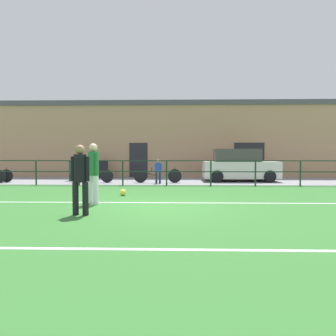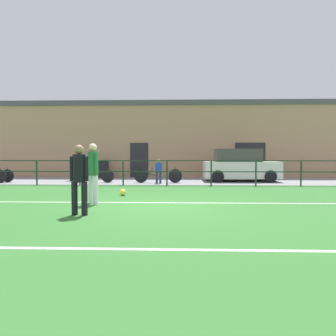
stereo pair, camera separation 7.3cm
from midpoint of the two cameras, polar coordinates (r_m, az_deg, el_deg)
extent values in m
cube|color=#33702D|center=(8.89, -1.84, -6.99)|extent=(60.00, 44.00, 0.04)
cube|color=white|center=(9.69, -1.54, -6.07)|extent=(36.00, 0.11, 0.00)
cube|color=white|center=(5.10, -4.66, -13.96)|extent=(36.00, 0.11, 0.00)
cube|color=gray|center=(17.32, -0.08, -2.24)|extent=(48.00, 5.00, 0.02)
cylinder|color=#193823|center=(16.17, -22.16, -0.76)|extent=(0.07, 0.07, 1.15)
cylinder|color=#193823|center=(15.46, -15.37, -0.81)|extent=(0.07, 0.07, 1.15)
cylinder|color=#193823|center=(15.00, -8.05, -0.84)|extent=(0.07, 0.07, 1.15)
cylinder|color=#193823|center=(14.79, -0.39, -0.86)|extent=(0.07, 0.07, 1.15)
cylinder|color=#193823|center=(14.85, 7.35, -0.87)|extent=(0.07, 0.07, 1.15)
cylinder|color=#193823|center=(15.18, 14.88, -0.86)|extent=(0.07, 0.07, 1.15)
cylinder|color=#193823|center=(15.75, 21.99, -0.84)|extent=(0.07, 0.07, 1.15)
cube|color=#193823|center=(14.77, -0.39, 1.28)|extent=(36.00, 0.04, 0.04)
cube|color=#193823|center=(14.79, -0.39, -0.64)|extent=(36.00, 0.04, 0.04)
cube|color=tan|center=(20.97, 0.24, 4.55)|extent=(28.00, 2.40, 4.38)
cube|color=#232328|center=(19.89, -5.29, 1.36)|extent=(1.10, 0.04, 2.10)
cube|color=#232328|center=(20.19, 13.90, 2.76)|extent=(1.80, 0.04, 1.10)
cube|color=#4C4C51|center=(21.19, 0.24, 10.88)|extent=(28.00, 2.56, 0.30)
cylinder|color=black|center=(8.03, -16.09, -5.14)|extent=(0.14, 0.14, 0.79)
cylinder|color=black|center=(7.93, -14.47, -5.21)|extent=(0.14, 0.14, 0.79)
cylinder|color=black|center=(7.92, -15.35, -0.02)|extent=(0.29, 0.29, 0.65)
sphere|color=#A37556|center=(7.91, -15.38, 3.14)|extent=(0.22, 0.22, 0.22)
cylinder|color=black|center=(7.99, -16.50, -0.14)|extent=(0.10, 0.10, 0.58)
cylinder|color=black|center=(7.85, -14.17, -0.16)|extent=(0.10, 0.10, 0.58)
cylinder|color=white|center=(9.76, -13.44, -3.64)|extent=(0.15, 0.15, 0.83)
cylinder|color=white|center=(9.53, -12.68, -3.78)|extent=(0.15, 0.15, 0.83)
cylinder|color=#237038|center=(9.59, -13.11, 0.77)|extent=(0.31, 0.31, 0.68)
sphere|color=beige|center=(9.59, -13.14, 3.51)|extent=(0.23, 0.23, 0.23)
cylinder|color=#237038|center=(9.75, -13.65, 0.68)|extent=(0.11, 0.11, 0.61)
cylinder|color=#237038|center=(9.43, -12.55, 0.63)|extent=(0.11, 0.11, 0.61)
sphere|color=#E5E04C|center=(11.40, -8.04, -4.23)|extent=(0.23, 0.23, 0.23)
cylinder|color=#232D4C|center=(15.65, -1.56, -1.72)|extent=(0.10, 0.10, 0.54)
cylinder|color=#232D4C|center=(15.62, -2.17, -1.72)|extent=(0.10, 0.10, 0.54)
cylinder|color=blue|center=(15.60, -1.87, 0.10)|extent=(0.20, 0.20, 0.45)
sphere|color=tan|center=(15.59, -1.87, 1.21)|extent=(0.15, 0.15, 0.15)
cylinder|color=blue|center=(15.62, -1.43, 0.06)|extent=(0.07, 0.07, 0.40)
cylinder|color=blue|center=(15.59, -2.31, 0.05)|extent=(0.07, 0.07, 0.40)
cube|color=silver|center=(17.43, 12.35, -0.29)|extent=(3.81, 1.84, 0.85)
cube|color=#43413E|center=(17.38, 11.76, 2.20)|extent=(2.29, 1.55, 0.65)
cylinder|color=black|center=(16.38, 8.45, -1.46)|extent=(0.60, 0.18, 0.60)
cylinder|color=black|center=(16.88, 17.22, -1.42)|extent=(0.60, 0.18, 0.60)
cylinder|color=black|center=(18.14, 7.80, -1.07)|extent=(0.60, 0.18, 0.60)
cylinder|color=black|center=(18.59, 15.77, -1.05)|extent=(0.60, 0.18, 0.60)
cylinder|color=black|center=(16.77, -15.80, -1.37)|extent=(0.64, 0.04, 0.64)
cylinder|color=black|center=(16.38, -10.72, -1.41)|extent=(0.64, 0.04, 0.64)
cube|color=maroon|center=(16.55, -13.30, -0.68)|extent=(1.19, 0.04, 0.04)
cube|color=maroon|center=(16.65, -14.56, -1.03)|extent=(0.74, 0.03, 0.23)
cylinder|color=maroon|center=(16.61, -14.19, -0.33)|extent=(0.03, 0.03, 0.20)
cylinder|color=maroon|center=(16.36, -10.72, -0.45)|extent=(0.03, 0.03, 0.28)
cylinder|color=black|center=(16.10, -4.95, -1.38)|extent=(0.67, 0.04, 0.67)
cylinder|color=black|center=(15.99, 1.06, -1.40)|extent=(0.67, 0.04, 0.67)
cube|color=black|center=(16.01, -1.96, -0.61)|extent=(1.31, 0.04, 0.04)
cube|color=black|center=(16.05, -3.46, -1.00)|extent=(0.82, 0.03, 0.24)
cylinder|color=black|center=(16.03, -3.01, -0.25)|extent=(0.03, 0.03, 0.20)
cylinder|color=black|center=(15.97, 1.06, -0.36)|extent=(0.03, 0.03, 0.28)
cylinder|color=black|center=(18.14, -26.46, -1.24)|extent=(0.65, 0.04, 0.65)
cylinder|color=maroon|center=(18.13, -26.47, -0.35)|extent=(0.03, 0.03, 0.28)
cube|color=black|center=(19.70, -11.43, -0.32)|extent=(0.52, 0.44, 0.94)
cube|color=black|center=(19.68, -11.44, 1.17)|extent=(0.55, 0.47, 0.08)
cube|color=#194C28|center=(18.01, -16.05, -0.55)|extent=(0.50, 0.42, 0.99)
cube|color=#143D20|center=(17.99, -16.07, 1.14)|extent=(0.53, 0.45, 0.08)
camera|label=1|loc=(0.04, -90.17, -0.01)|focal=34.91mm
camera|label=2|loc=(0.04, 89.83, 0.01)|focal=34.91mm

